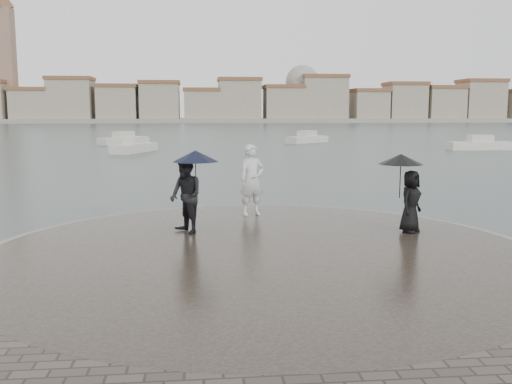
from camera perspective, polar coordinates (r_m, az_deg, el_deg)
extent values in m
plane|color=#2B3835|center=(9.26, 3.11, -13.15)|extent=(400.00, 400.00, 0.00)
cylinder|color=gray|center=(12.51, 0.61, -6.70)|extent=(12.50, 12.50, 0.32)
cylinder|color=#2D261E|center=(12.51, 0.61, -6.60)|extent=(11.90, 11.90, 0.36)
imported|color=silver|center=(16.45, -0.40, 1.21)|extent=(0.86, 0.68, 2.05)
imported|color=black|center=(14.11, -7.03, -0.36)|extent=(1.07, 1.14, 1.87)
cylinder|color=black|center=(14.15, -6.04, 1.38)|extent=(0.02, 0.02, 0.90)
cone|color=black|center=(14.10, -6.08, 3.60)|extent=(1.16, 1.16, 0.28)
imported|color=black|center=(14.63, 15.20, -0.92)|extent=(0.88, 0.88, 1.55)
cylinder|color=black|center=(14.56, 14.21, 1.17)|extent=(0.02, 0.02, 0.90)
cone|color=black|center=(14.51, 14.29, 3.20)|extent=(1.11, 1.11, 0.26)
cube|color=gray|center=(171.55, -5.44, 7.13)|extent=(260.00, 20.00, 1.20)
cube|color=#A1957F|center=(174.86, -21.53, 7.90)|extent=(10.00, 10.00, 9.00)
cube|color=brown|center=(174.96, -21.62, 9.54)|extent=(10.60, 10.60, 1.00)
cube|color=#A1957F|center=(172.27, -17.99, 8.57)|extent=(12.00, 10.00, 12.00)
cube|color=brown|center=(172.49, -18.09, 10.73)|extent=(12.60, 10.60, 1.00)
cube|color=#A1957F|center=(170.04, -13.65, 8.41)|extent=(11.00, 10.00, 10.00)
cube|color=brown|center=(170.19, -13.71, 10.26)|extent=(11.60, 10.60, 1.00)
cube|color=#A1957F|center=(168.87, -9.57, 8.70)|extent=(11.00, 10.00, 11.00)
cube|color=brown|center=(169.05, -9.62, 10.73)|extent=(11.60, 10.60, 1.00)
cube|color=#A1957F|center=(168.53, -5.44, 8.44)|extent=(10.00, 10.00, 9.00)
cube|color=brown|center=(168.64, -5.47, 10.14)|extent=(10.60, 10.60, 1.00)
cube|color=#A1957F|center=(169.00, -1.67, 8.98)|extent=(12.00, 10.00, 12.00)
cube|color=brown|center=(169.22, -1.68, 11.18)|extent=(12.60, 10.60, 1.00)
cube|color=#A1957F|center=(170.43, 2.74, 8.63)|extent=(11.00, 10.00, 10.00)
cube|color=brown|center=(170.57, 2.75, 10.48)|extent=(11.60, 10.60, 1.00)
cube|color=#A1957F|center=(172.64, 6.74, 9.07)|extent=(13.00, 10.00, 13.00)
cube|color=brown|center=(172.91, 6.77, 11.39)|extent=(13.60, 10.60, 1.00)
cube|color=#A1957F|center=(176.18, 11.22, 8.30)|extent=(10.00, 10.00, 9.00)
cube|color=brown|center=(176.28, 11.27, 9.93)|extent=(10.60, 10.60, 1.00)
cube|color=#A1957F|center=(179.70, 14.62, 8.51)|extent=(11.00, 10.00, 11.00)
cube|color=brown|center=(179.88, 14.69, 10.42)|extent=(11.60, 10.60, 1.00)
cube|color=#A1957F|center=(184.21, 18.15, 8.20)|extent=(11.00, 10.00, 10.00)
cube|color=brown|center=(184.34, 18.23, 9.91)|extent=(11.60, 10.60, 1.00)
cube|color=#A1957F|center=(189.38, 21.52, 8.33)|extent=(12.00, 10.00, 12.00)
cube|color=brown|center=(189.58, 21.62, 10.29)|extent=(12.60, 10.60, 1.00)
cube|color=#846654|center=(179.21, -23.75, 11.46)|extent=(5.00, 5.00, 32.00)
sphere|color=gray|center=(173.60, 4.65, 10.91)|extent=(10.00, 10.00, 10.00)
cube|color=beige|center=(53.75, 21.46, 4.22)|extent=(5.51, 1.65, 0.90)
cube|color=beige|center=(53.72, 21.49, 4.86)|extent=(2.01, 1.22, 0.90)
cube|color=beige|center=(48.01, -12.06, 4.20)|extent=(3.52, 5.70, 0.90)
cube|color=beige|center=(47.97, -12.08, 4.92)|extent=(1.85, 2.30, 0.90)
cube|color=beige|center=(61.44, 5.12, 5.16)|extent=(5.20, 4.81, 0.90)
cube|color=beige|center=(61.41, 5.12, 5.72)|extent=(2.30, 2.22, 0.90)
cube|color=beige|center=(60.27, -13.11, 4.92)|extent=(4.99, 5.05, 0.90)
cube|color=beige|center=(60.24, -13.13, 5.49)|extent=(2.26, 2.27, 0.90)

